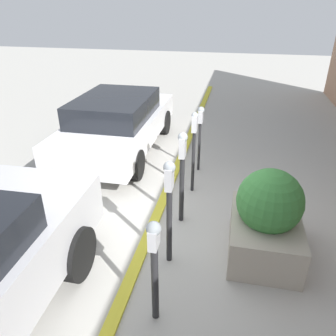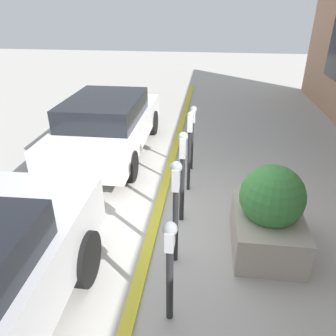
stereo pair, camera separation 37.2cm
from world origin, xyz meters
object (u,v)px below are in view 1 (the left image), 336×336
at_px(parking_meter_second, 169,198).
at_px(parking_meter_middle, 182,165).
at_px(parking_meter_nearest, 154,258).
at_px(planter_box, 267,219).
at_px(parking_meter_fourth, 194,140).
at_px(parking_meter_farthest, 200,125).
at_px(parked_car_middle, 118,122).

distance_m(parking_meter_second, parking_meter_middle, 0.95).
distance_m(parking_meter_nearest, parking_meter_second, 0.95).
relative_size(parking_meter_second, planter_box, 1.15).
bearing_deg(parking_meter_fourth, parking_meter_nearest, 179.94).
distance_m(parking_meter_second, planter_box, 1.42).
distance_m(parking_meter_farthest, planter_box, 2.72).
relative_size(parking_meter_second, parked_car_middle, 0.36).
xyz_separation_m(parking_meter_fourth, planter_box, (-1.50, -1.24, -0.47)).
xyz_separation_m(parking_meter_middle, planter_box, (-0.52, -1.28, -0.44)).
bearing_deg(parking_meter_nearest, parking_meter_fourth, -0.06).
xyz_separation_m(parking_meter_middle, parking_meter_fourth, (0.98, -0.04, 0.03)).
bearing_deg(parking_meter_farthest, parking_meter_middle, 178.59).
bearing_deg(parked_car_middle, parking_meter_fourth, -127.24).
bearing_deg(parking_meter_nearest, parking_meter_middle, 1.16).
height_order(parking_meter_farthest, planter_box, parking_meter_farthest).
bearing_deg(parking_meter_nearest, planter_box, -41.86).
bearing_deg(parking_meter_second, parking_meter_middle, -0.10).
bearing_deg(parking_meter_middle, planter_box, -112.04).
relative_size(parking_meter_second, parking_meter_farthest, 1.10).
relative_size(parking_meter_nearest, parking_meter_farthest, 0.95).
height_order(parking_meter_nearest, parking_meter_second, parking_meter_second).
relative_size(parking_meter_second, parking_meter_middle, 0.99).
bearing_deg(parking_meter_second, planter_box, -71.10).
distance_m(parking_meter_middle, parked_car_middle, 3.16).
xyz_separation_m(parking_meter_second, parking_meter_farthest, (2.82, -0.05, 0.01)).
bearing_deg(parked_car_middle, planter_box, -133.22).
bearing_deg(planter_box, parking_meter_nearest, 138.14).
bearing_deg(parking_meter_fourth, parking_meter_middle, 177.58).
bearing_deg(planter_box, parking_meter_middle, 67.96).
bearing_deg(parking_meter_farthest, parking_meter_second, 179.03).
distance_m(parking_meter_nearest, parking_meter_farthest, 3.77).
height_order(parking_meter_nearest, planter_box, parking_meter_nearest).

